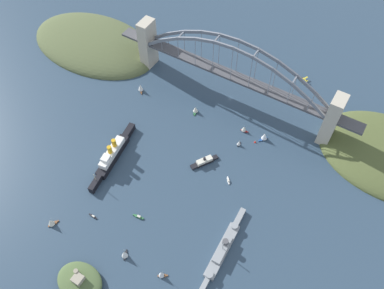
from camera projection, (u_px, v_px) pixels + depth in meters
ground_plane at (230, 98)px, 433.69m from camera, size 1400.00×1400.00×0.00m
harbor_arch_bridge at (233, 77)px, 408.04m from camera, size 270.92×19.50×74.65m
headland_east_shore at (97, 45)px, 485.27m from camera, size 163.72×101.90×28.52m
ocean_liner at (113, 154)px, 382.51m from camera, size 18.54×82.32×21.09m
naval_cruiser at (223, 249)px, 329.89m from camera, size 11.49×85.51×17.15m
harbor_ferry_steamer at (204, 161)px, 382.15m from camera, size 18.87×26.68×7.86m
fort_island_mid_harbor at (80, 281)px, 313.73m from camera, size 38.42×29.19×12.73m
seaplane_taxiing_near_bridge at (304, 80)px, 447.08m from camera, size 8.12×9.75×4.90m
small_boat_0 at (195, 109)px, 418.53m from camera, size 6.29×9.24×8.97m
small_boat_1 at (228, 180)px, 371.61m from camera, size 6.13×7.29×1.94m
small_boat_2 at (124, 254)px, 325.71m from camera, size 6.60×8.76×10.51m
small_boat_3 at (141, 88)px, 436.08m from camera, size 8.00×8.55×10.26m
small_boat_4 at (93, 216)px, 350.10m from camera, size 8.56×1.85×2.08m
small_boat_5 at (239, 143)px, 393.94m from camera, size 3.66×6.44×6.74m
small_boat_6 at (138, 217)px, 349.76m from camera, size 10.30×3.00×2.40m
small_boat_7 at (244, 129)px, 403.81m from camera, size 8.09×4.95×7.98m
small_boat_8 at (264, 136)px, 397.00m from camera, size 7.87×9.80×10.20m
small_boat_9 at (161, 274)px, 316.51m from camera, size 7.64×6.50×9.79m
small_boat_10 at (51, 222)px, 342.72m from camera, size 7.12×9.54×9.66m
channel_marker_buoy at (255, 142)px, 397.53m from camera, size 2.20×2.20×2.75m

